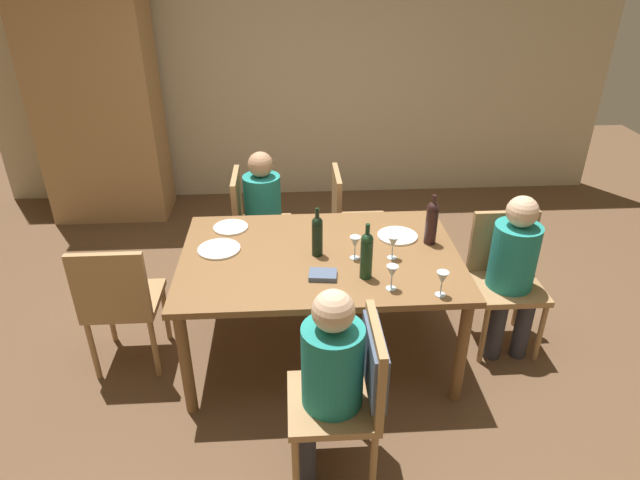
# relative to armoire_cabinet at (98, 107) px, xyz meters

# --- Properties ---
(ground_plane) EXTENTS (10.00, 10.00, 0.00)m
(ground_plane) POSITION_rel_armoire_cabinet_xyz_m (1.97, -2.33, -1.10)
(ground_plane) COLOR brown
(rear_room_partition) EXTENTS (6.40, 0.12, 2.70)m
(rear_room_partition) POSITION_rel_armoire_cabinet_xyz_m (1.97, 0.45, 0.25)
(rear_room_partition) COLOR beige
(rear_room_partition) RESTS_ON ground_plane
(armoire_cabinet) EXTENTS (1.18, 0.62, 2.18)m
(armoire_cabinet) POSITION_rel_armoire_cabinet_xyz_m (0.00, 0.00, 0.00)
(armoire_cabinet) COLOR #A87F51
(armoire_cabinet) RESTS_ON ground_plane
(dining_table) EXTENTS (1.74, 1.16, 0.76)m
(dining_table) POSITION_rel_armoire_cabinet_xyz_m (1.97, -2.33, -0.41)
(dining_table) COLOR brown
(dining_table) RESTS_ON ground_plane
(chair_near) EXTENTS (0.46, 0.44, 0.92)m
(chair_near) POSITION_rel_armoire_cabinet_xyz_m (2.09, -3.29, -0.50)
(chair_near) COLOR #A87F51
(chair_near) RESTS_ON ground_plane
(chair_right_end) EXTENTS (0.44, 0.44, 0.92)m
(chair_right_end) POSITION_rel_armoire_cabinet_xyz_m (3.22, -2.24, -0.56)
(chair_right_end) COLOR #A87F51
(chair_right_end) RESTS_ON ground_plane
(chair_far_left) EXTENTS (0.44, 0.44, 0.92)m
(chair_far_left) POSITION_rel_armoire_cabinet_xyz_m (1.49, -1.37, -0.56)
(chair_far_left) COLOR #A87F51
(chair_far_left) RESTS_ON ground_plane
(chair_left_end) EXTENTS (0.44, 0.44, 0.92)m
(chair_left_end) POSITION_rel_armoire_cabinet_xyz_m (0.72, -2.42, -0.56)
(chair_left_end) COLOR #A87F51
(chair_left_end) RESTS_ON ground_plane
(chair_far_right) EXTENTS (0.44, 0.44, 0.92)m
(chair_far_right) POSITION_rel_armoire_cabinet_xyz_m (2.27, -1.37, -0.56)
(chair_far_right) COLOR #A87F51
(chair_far_right) RESTS_ON ground_plane
(person_woman_host) EXTENTS (0.34, 0.30, 1.12)m
(person_woman_host) POSITION_rel_armoire_cabinet_xyz_m (1.94, -3.29, -0.45)
(person_woman_host) COLOR #33333D
(person_woman_host) RESTS_ON ground_plane
(person_man_bearded) EXTENTS (0.30, 0.34, 1.12)m
(person_man_bearded) POSITION_rel_armoire_cabinet_xyz_m (3.22, -2.36, -0.45)
(person_man_bearded) COLOR #33333D
(person_man_bearded) RESTS_ON ground_plane
(person_man_guest) EXTENTS (0.33, 0.29, 1.10)m
(person_man_guest) POSITION_rel_armoire_cabinet_xyz_m (1.60, -1.37, -0.46)
(person_man_guest) COLOR #33333D
(person_man_guest) RESTS_ON ground_plane
(wine_bottle_tall_green) EXTENTS (0.07, 0.07, 0.32)m
(wine_bottle_tall_green) POSITION_rel_armoire_cabinet_xyz_m (1.95, -2.34, -0.20)
(wine_bottle_tall_green) COLOR black
(wine_bottle_tall_green) RESTS_ON dining_table
(wine_bottle_dark_red) EXTENTS (0.08, 0.08, 0.34)m
(wine_bottle_dark_red) POSITION_rel_armoire_cabinet_xyz_m (2.69, -2.23, -0.18)
(wine_bottle_dark_red) COLOR black
(wine_bottle_dark_red) RESTS_ON dining_table
(wine_bottle_short_olive) EXTENTS (0.07, 0.07, 0.34)m
(wine_bottle_short_olive) POSITION_rel_armoire_cabinet_xyz_m (2.22, -2.61, -0.18)
(wine_bottle_short_olive) COLOR #19381E
(wine_bottle_short_olive) RESTS_ON dining_table
(wine_glass_near_left) EXTENTS (0.07, 0.07, 0.15)m
(wine_glass_near_left) POSITION_rel_armoire_cabinet_xyz_m (2.18, -2.39, -0.23)
(wine_glass_near_left) COLOR silver
(wine_glass_near_left) RESTS_ON dining_table
(wine_glass_centre) EXTENTS (0.07, 0.07, 0.15)m
(wine_glass_centre) POSITION_rel_armoire_cabinet_xyz_m (2.34, -2.74, -0.23)
(wine_glass_centre) COLOR silver
(wine_glass_centre) RESTS_ON dining_table
(wine_glass_near_right) EXTENTS (0.07, 0.07, 0.15)m
(wine_glass_near_right) POSITION_rel_armoire_cabinet_xyz_m (2.60, -2.82, -0.23)
(wine_glass_near_right) COLOR silver
(wine_glass_near_right) RESTS_ON dining_table
(wine_glass_far) EXTENTS (0.07, 0.07, 0.15)m
(wine_glass_far) POSITION_rel_armoire_cabinet_xyz_m (2.41, -2.41, -0.23)
(wine_glass_far) COLOR silver
(wine_glass_far) RESTS_ON dining_table
(dinner_plate_host) EXTENTS (0.27, 0.27, 0.01)m
(dinner_plate_host) POSITION_rel_armoire_cabinet_xyz_m (1.33, -2.24, -0.33)
(dinner_plate_host) COLOR silver
(dinner_plate_host) RESTS_ON dining_table
(dinner_plate_guest_left) EXTENTS (0.26, 0.26, 0.01)m
(dinner_plate_guest_left) POSITION_rel_armoire_cabinet_xyz_m (2.49, -2.13, -0.33)
(dinner_plate_guest_left) COLOR white
(dinner_plate_guest_left) RESTS_ON dining_table
(dinner_plate_guest_right) EXTENTS (0.23, 0.23, 0.01)m
(dinner_plate_guest_right) POSITION_rel_armoire_cabinet_xyz_m (1.38, -1.94, -0.33)
(dinner_plate_guest_right) COLOR white
(dinner_plate_guest_right) RESTS_ON dining_table
(folded_napkin) EXTENTS (0.17, 0.14, 0.03)m
(folded_napkin) POSITION_rel_armoire_cabinet_xyz_m (1.96, -2.60, -0.32)
(folded_napkin) COLOR #4C5B75
(folded_napkin) RESTS_ON dining_table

